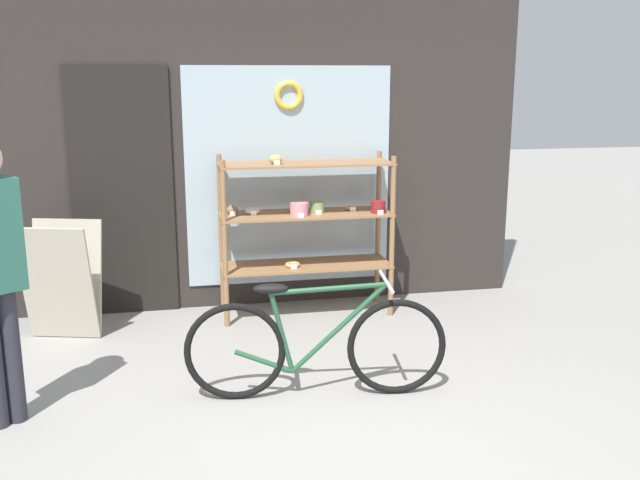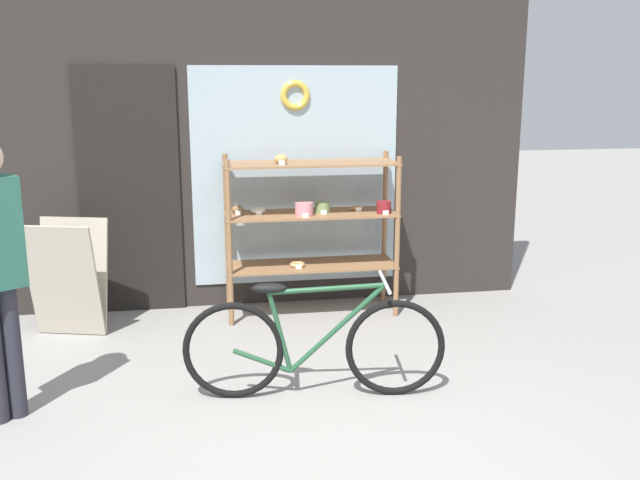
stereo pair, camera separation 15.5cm
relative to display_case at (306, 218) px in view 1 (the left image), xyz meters
name	(u,v)px [view 1 (the left image)]	position (x,y,z in m)	size (l,w,h in m)	color
ground_plane	(338,466)	(-0.29, -2.49, -0.84)	(30.00, 30.00, 0.00)	gray
storefront_facade	(260,114)	(-0.32, 0.38, 0.85)	(4.57, 0.13, 3.49)	#2D2826
display_case	(306,218)	(0.00, 0.00, 0.00)	(1.44, 0.47, 1.39)	#8E6642
bicycle	(315,345)	(-0.24, -1.64, -0.50)	(1.67, 0.46, 0.77)	black
sandwich_board	(62,281)	(-1.96, -0.20, -0.38)	(0.64, 0.52, 0.91)	#B2A893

